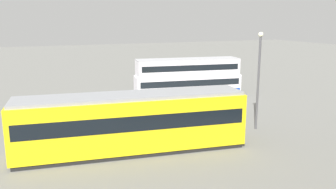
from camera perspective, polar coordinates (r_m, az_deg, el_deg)
name	(u,v)px	position (r m, az deg, el deg)	size (l,w,h in m)	color
ground_plane	(147,106)	(32.84, -3.46, -1.88)	(160.00, 160.00, 0.00)	slate
double_decker_bus	(188,76)	(37.36, 3.21, 2.95)	(11.45, 4.07, 3.86)	silver
tram_yellow	(132,122)	(21.48, -5.87, -4.45)	(14.09, 4.34, 3.59)	yellow
pedestrian_near_railing	(130,117)	(25.52, -6.24, -3.68)	(0.34, 0.36, 1.78)	#4C3F2D
pedestrian_crossing	(166,120)	(24.88, -0.33, -4.23)	(0.43, 0.43, 1.65)	#4C3F2D
pedestrian_railing	(121,116)	(27.10, -7.60, -3.40)	(9.02, 0.64, 1.08)	gray
info_sign	(74,106)	(26.64, -15.05, -1.78)	(1.01, 0.21, 2.53)	slate
street_lamp	(259,74)	(26.04, 14.48, 3.28)	(0.36, 0.36, 7.07)	#4C4C51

